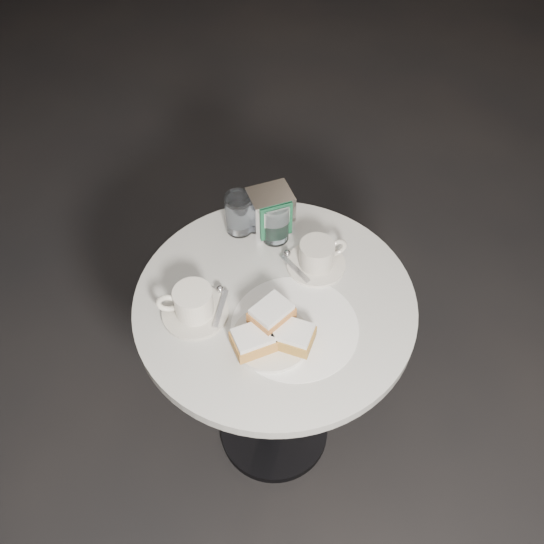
{
  "coord_description": "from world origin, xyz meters",
  "views": [
    {
      "loc": [
        -0.33,
        -0.84,
        1.94
      ],
      "look_at": [
        0.0,
        0.02,
        0.83
      ],
      "focal_mm": 40.0,
      "sensor_mm": 36.0,
      "label": 1
    }
  ],
  "objects": [
    {
      "name": "coffee_cup_left",
      "position": [
        -0.2,
        0.03,
        0.78
      ],
      "size": [
        0.2,
        0.2,
        0.08
      ],
      "rotation": [
        0.0,
        0.0,
        -0.29
      ],
      "color": "beige",
      "rests_on": "cafe_table"
    },
    {
      "name": "napkin_dispenser",
      "position": [
        0.08,
        0.23,
        0.81
      ],
      "size": [
        0.11,
        0.1,
        0.13
      ],
      "rotation": [
        0.0,
        0.0,
        -0.01
      ],
      "color": "white",
      "rests_on": "cafe_table"
    },
    {
      "name": "beignet_plate",
      "position": [
        -0.05,
        -0.11,
        0.78
      ],
      "size": [
        0.23,
        0.23,
        0.09
      ],
      "rotation": [
        0.0,
        0.0,
        -0.28
      ],
      "color": "silver",
      "rests_on": "cafe_table"
    },
    {
      "name": "coffee_cup_right",
      "position": [
        0.14,
        0.07,
        0.78
      ],
      "size": [
        0.16,
        0.16,
        0.08
      ],
      "rotation": [
        0.0,
        0.0,
        0.02
      ],
      "color": "silver",
      "rests_on": "cafe_table"
    },
    {
      "name": "water_glass_left",
      "position": [
        -0.0,
        0.26,
        0.8
      ],
      "size": [
        0.08,
        0.08,
        0.12
      ],
      "rotation": [
        0.0,
        0.0,
        -0.07
      ],
      "color": "silver",
      "rests_on": "cafe_table"
    },
    {
      "name": "ground",
      "position": [
        0.0,
        0.0,
        0.0
      ],
      "size": [
        7.0,
        7.0,
        0.0
      ],
      "primitive_type": "plane",
      "color": "black",
      "rests_on": "ground"
    },
    {
      "name": "water_glass_right",
      "position": [
        0.08,
        0.2,
        0.8
      ],
      "size": [
        0.09,
        0.09,
        0.12
      ],
      "rotation": [
        0.0,
        0.0,
        0.26
      ],
      "color": "white",
      "rests_on": "cafe_table"
    },
    {
      "name": "cafe_table",
      "position": [
        0.0,
        0.0,
        0.55
      ],
      "size": [
        0.7,
        0.7,
        0.74
      ],
      "color": "black",
      "rests_on": "ground"
    },
    {
      "name": "sugar_spill",
      "position": [
        0.02,
        -0.09,
        0.75
      ],
      "size": [
        0.38,
        0.38,
        0.0
      ],
      "primitive_type": "cylinder",
      "rotation": [
        0.0,
        0.0,
        0.29
      ],
      "color": "white",
      "rests_on": "cafe_table"
    }
  ]
}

